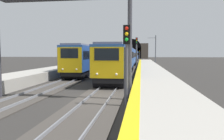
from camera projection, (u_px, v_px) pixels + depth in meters
The scene contains 13 objects.
ground_plane at pixel (100, 99), 14.43m from camera, with size 320.00×320.00×0.00m, color #302D2B.
platform_right at pixel (160, 93), 13.86m from camera, with size 112.00×3.52×1.03m, color #ADA89E.
platform_right_edge_strip at pixel (137, 84), 14.02m from camera, with size 112.00×0.50×0.01m, color yellow.
track_main_line at pixel (100, 98), 14.42m from camera, with size 160.00×3.11×0.21m.
track_adjacent_line at pixel (28, 96), 15.10m from camera, with size 160.00×2.96×0.21m.
train_main_approaching at pixel (130, 56), 55.07m from camera, with size 76.71×2.96×4.88m.
train_adjacent_platform at pixel (108, 56), 51.34m from camera, with size 57.60×3.27×5.03m.
railway_signal_near at pixel (127, 57), 12.03m from camera, with size 0.39×0.38×4.60m.
railway_signal_mid at pixel (137, 51), 37.30m from camera, with size 0.39×0.38×5.75m.
railway_signal_far at pixel (140, 54), 103.10m from camera, with size 0.39×0.38×4.59m.
overhead_signal_gantry at pixel (61, 14), 14.15m from camera, with size 0.70×9.36×7.37m.
tunnel_portal at pixel (132, 51), 126.35m from camera, with size 2.11×18.52×11.34m.
catenary_mast_near at pixel (155, 50), 51.70m from camera, with size 0.22×2.05×7.31m.
Camera 1 is at (-13.99, -2.72, 3.04)m, focal length 34.68 mm.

